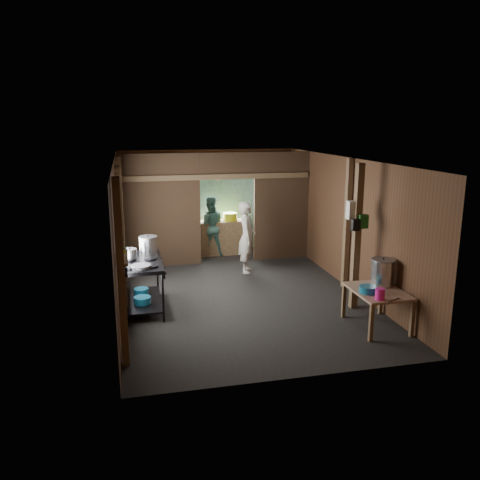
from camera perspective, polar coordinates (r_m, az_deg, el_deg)
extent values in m
cube|color=#262525|center=(9.89, -0.26, -5.95)|extent=(4.50, 7.00, 0.00)
cube|color=#4C4947|center=(9.36, -0.28, 9.25)|extent=(4.50, 7.00, 0.00)
cube|color=#432715|center=(12.92, -3.70, 4.58)|extent=(4.50, 0.00, 2.60)
cube|color=#432715|center=(6.29, 6.80, -5.03)|extent=(4.50, 0.00, 2.60)
cube|color=#432715|center=(9.32, -13.90, 0.75)|extent=(0.00, 7.00, 2.60)
cube|color=#432715|center=(10.26, 12.09, 1.99)|extent=(0.00, 7.00, 2.60)
cube|color=#442D17|center=(11.50, -9.18, 3.33)|extent=(1.85, 0.10, 2.60)
cube|color=#442D17|center=(12.03, 4.75, 3.90)|extent=(1.35, 0.10, 2.60)
cube|color=#442D17|center=(11.58, -1.48, 8.56)|extent=(1.30, 0.10, 0.60)
cube|color=#90C9C5|center=(12.87, -3.66, 4.32)|extent=(4.40, 0.06, 2.50)
cube|color=olive|center=(12.61, -1.89, 0.32)|extent=(1.20, 0.50, 0.85)
cylinder|color=silver|center=(12.79, -2.56, 7.21)|extent=(0.20, 0.03, 0.20)
cube|color=olive|center=(6.80, -13.51, -3.90)|extent=(0.10, 0.12, 2.60)
cube|color=olive|center=(8.54, -13.48, -0.37)|extent=(0.10, 0.12, 2.60)
cube|color=olive|center=(10.49, -13.45, 2.17)|extent=(0.10, 0.12, 2.60)
cube|color=olive|center=(10.05, 12.20, 1.76)|extent=(0.10, 0.12, 2.60)
cube|color=olive|center=(8.95, 13.25, 0.27)|extent=(0.12, 0.12, 2.60)
cube|color=olive|center=(11.50, -2.65, 7.27)|extent=(4.40, 0.12, 0.12)
cylinder|color=gray|center=(9.64, -13.75, 3.30)|extent=(0.03, 0.34, 0.34)
cylinder|color=black|center=(10.05, -13.70, 3.13)|extent=(0.03, 0.30, 0.30)
cube|color=olive|center=(7.25, -13.31, -1.98)|extent=(0.14, 0.80, 0.03)
cylinder|color=silver|center=(6.99, -13.33, -1.99)|extent=(0.07, 0.07, 0.10)
cylinder|color=#AFB512|center=(7.23, -13.33, -1.48)|extent=(0.08, 0.08, 0.10)
cylinder|color=#1A5B1C|center=(7.45, -13.33, -1.05)|extent=(0.06, 0.06, 0.10)
cube|color=silver|center=(8.90, 12.90, 3.38)|extent=(0.22, 0.15, 0.32)
cube|color=#1A5B1C|center=(8.86, 13.93, 2.10)|extent=(0.16, 0.12, 0.24)
cube|color=black|center=(8.79, 13.15, 1.72)|extent=(0.14, 0.10, 0.20)
cylinder|color=silver|center=(9.31, -12.55, -1.35)|extent=(0.19, 0.19, 0.10)
cylinder|color=#176B8F|center=(8.91, -11.16, -6.80)|extent=(0.30, 0.30, 0.12)
cylinder|color=#176B8F|center=(9.39, -11.28, -5.80)|extent=(0.27, 0.27, 0.11)
cylinder|color=#176B8F|center=(8.19, 14.53, -5.51)|extent=(0.30, 0.30, 0.11)
cylinder|color=#F8219C|center=(7.92, 15.78, -5.99)|extent=(0.17, 0.17, 0.18)
cube|color=silver|center=(7.95, 17.21, -6.63)|extent=(0.29, 0.15, 0.01)
cylinder|color=#AFB512|center=(12.53, -1.15, 2.70)|extent=(0.35, 0.35, 0.20)
cylinder|color=#C2501A|center=(12.45, -3.41, 2.46)|extent=(0.12, 0.12, 0.14)
imported|color=beige|center=(10.98, 0.79, 0.33)|extent=(0.52, 0.66, 1.59)
imported|color=#407365|center=(12.41, -3.44, 1.61)|extent=(0.78, 0.64, 1.49)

